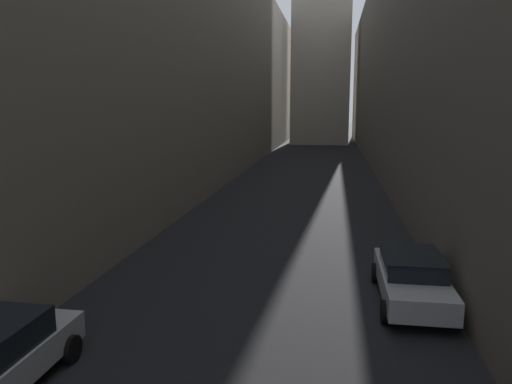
{
  "coord_description": "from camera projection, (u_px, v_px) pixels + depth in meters",
  "views": [
    {
      "loc": [
        2.05,
        10.65,
        5.6
      ],
      "look_at": [
        0.0,
        23.78,
        3.27
      ],
      "focal_mm": 34.5,
      "sensor_mm": 36.0,
      "label": 1
    }
  ],
  "objects": [
    {
      "name": "building_block_left",
      "position": [
        150.0,
        60.0,
        39.92
      ],
      "size": [
        14.69,
        108.0,
        18.6
      ],
      "primitive_type": "cube",
      "color": "#756B5B",
      "rests_on": "ground"
    },
    {
      "name": "ground_plane",
      "position": [
        305.0,
        180.0,
        37.63
      ],
      "size": [
        264.0,
        264.0,
        0.0
      ],
      "primitive_type": "plane",
      "color": "black"
    },
    {
      "name": "building_block_right",
      "position": [
        459.0,
        58.0,
        36.31
      ],
      "size": [
        11.26,
        108.0,
        18.21
      ],
      "primitive_type": "cube",
      "color": "#60594F",
      "rests_on": "ground"
    },
    {
      "name": "parked_car_right_far",
      "position": [
        412.0,
        277.0,
        14.14
      ],
      "size": [
        1.98,
        4.56,
        1.42
      ],
      "rotation": [
        0.0,
        0.0,
        1.57
      ],
      "color": "#B7B7BC",
      "rests_on": "ground"
    }
  ]
}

